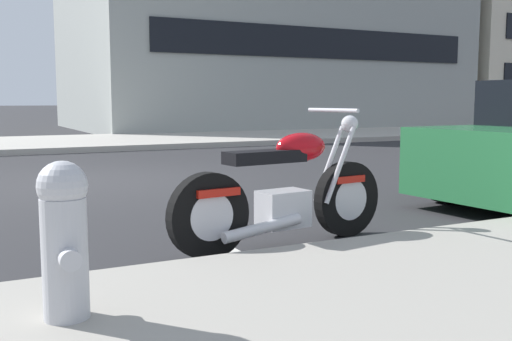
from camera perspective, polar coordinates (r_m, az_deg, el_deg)
name	(u,v)px	position (r m, az deg, el deg)	size (l,w,h in m)	color
ground_plane	(102,182)	(9.07, -14.51, -1.04)	(260.00, 260.00, 0.00)	#28282B
sidewalk_far_curb	(399,132)	(21.45, 13.51, 3.56)	(120.00, 5.00, 0.14)	#ADA89E
parking_stall_stripe	(223,246)	(4.94, -3.18, -7.23)	(0.12, 2.20, 0.01)	silver
parked_motorcycle	(285,194)	(4.87, 2.83, -2.24)	(2.06, 0.63, 1.13)	black
fire_hydrant	(64,236)	(3.02, -17.89, -5.97)	(0.24, 0.36, 0.77)	#B7B7BC
townhouse_mid_block	(507,25)	(35.06, 22.90, 12.74)	(11.43, 8.16, 10.33)	beige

